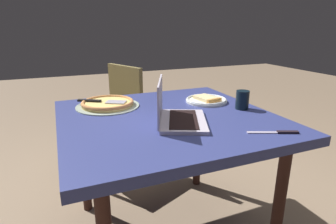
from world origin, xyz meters
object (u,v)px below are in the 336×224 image
at_px(pizza_tray, 108,103).
at_px(table_knife, 278,132).
at_px(dining_table, 167,129).
at_px(pizza_plate, 207,100).
at_px(laptop, 176,114).
at_px(drink_cup, 242,100).
at_px(chair_near, 114,113).

relative_size(pizza_tray, table_knife, 1.71).
distance_m(dining_table, table_knife, 0.56).
bearing_deg(pizza_plate, laptop, -140.15).
height_order(pizza_plate, drink_cup, drink_cup).
xyz_separation_m(laptop, drink_cup, (0.45, 0.07, 0.01)).
bearing_deg(pizza_tray, drink_cup, -25.82).
relative_size(pizza_plate, chair_near, 0.28).
bearing_deg(pizza_plate, pizza_tray, 167.16).
height_order(dining_table, table_knife, table_knife).
xyz_separation_m(pizza_plate, chair_near, (-0.45, 0.74, -0.25)).
distance_m(pizza_plate, table_knife, 0.58).
relative_size(dining_table, drink_cup, 10.40).
xyz_separation_m(dining_table, pizza_plate, (0.33, 0.16, 0.09)).
xyz_separation_m(pizza_plate, pizza_tray, (-0.59, 0.14, 0.00)).
distance_m(pizza_plate, drink_cup, 0.24).
relative_size(table_knife, chair_near, 0.24).
bearing_deg(pizza_tray, table_knife, -48.68).
distance_m(dining_table, pizza_plate, 0.38).
bearing_deg(dining_table, pizza_tray, 131.84).
distance_m(dining_table, drink_cup, 0.47).
height_order(laptop, drink_cup, laptop).
bearing_deg(pizza_plate, chair_near, 121.02).
distance_m(laptop, chair_near, 1.07).
bearing_deg(laptop, drink_cup, 9.13).
bearing_deg(chair_near, pizza_plate, -58.98).
relative_size(pizza_plate, drink_cup, 2.41).
bearing_deg(drink_cup, pizza_plate, 118.69).
xyz_separation_m(pizza_tray, chair_near, (0.15, 0.61, -0.26)).
height_order(pizza_tray, chair_near, chair_near).
distance_m(drink_cup, chair_near, 1.14).
distance_m(laptop, pizza_tray, 0.49).
bearing_deg(drink_cup, chair_near, 120.52).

